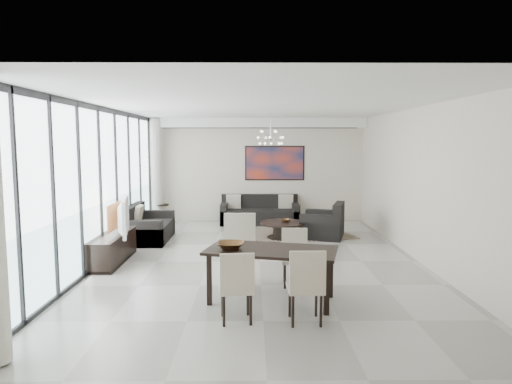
{
  "coord_description": "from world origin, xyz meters",
  "views": [
    {
      "loc": [
        -0.14,
        -8.4,
        2.24
      ],
      "look_at": [
        -0.06,
        0.64,
        1.25
      ],
      "focal_mm": 32.0,
      "sensor_mm": 36.0,
      "label": 1
    }
  ],
  "objects_px": {
    "television": "(119,217)",
    "dining_table": "(271,255)",
    "sofa_main": "(260,214)",
    "coffee_table": "(283,229)",
    "tv_console": "(112,248)"
  },
  "relations": [
    {
      "from": "television",
      "to": "dining_table",
      "type": "relative_size",
      "value": 0.59
    },
    {
      "from": "sofa_main",
      "to": "dining_table",
      "type": "bearing_deg",
      "value": -89.44
    },
    {
      "from": "television",
      "to": "coffee_table",
      "type": "bearing_deg",
      "value": -67.86
    },
    {
      "from": "sofa_main",
      "to": "dining_table",
      "type": "height_order",
      "value": "sofa_main"
    },
    {
      "from": "sofa_main",
      "to": "dining_table",
      "type": "distance_m",
      "value": 6.22
    },
    {
      "from": "coffee_table",
      "to": "television",
      "type": "relative_size",
      "value": 0.92
    },
    {
      "from": "coffee_table",
      "to": "tv_console",
      "type": "bearing_deg",
      "value": -147.15
    },
    {
      "from": "tv_console",
      "to": "television",
      "type": "xyz_separation_m",
      "value": [
        0.16,
        -0.03,
        0.6
      ]
    },
    {
      "from": "sofa_main",
      "to": "television",
      "type": "xyz_separation_m",
      "value": [
        -2.67,
        -4.14,
        0.6
      ]
    },
    {
      "from": "coffee_table",
      "to": "dining_table",
      "type": "xyz_separation_m",
      "value": [
        -0.45,
        -4.26,
        0.45
      ]
    },
    {
      "from": "television",
      "to": "dining_table",
      "type": "distance_m",
      "value": 3.44
    },
    {
      "from": "coffee_table",
      "to": "sofa_main",
      "type": "distance_m",
      "value": 2.01
    },
    {
      "from": "sofa_main",
      "to": "television",
      "type": "distance_m",
      "value": 4.96
    },
    {
      "from": "dining_table",
      "to": "coffee_table",
      "type": "bearing_deg",
      "value": 83.96
    },
    {
      "from": "television",
      "to": "sofa_main",
      "type": "bearing_deg",
      "value": -45.25
    }
  ]
}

